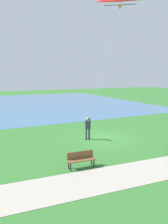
% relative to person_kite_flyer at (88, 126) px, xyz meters
% --- Properties ---
extents(ground_plane, '(120.00, 120.00, 0.00)m').
position_rel_person_kite_flyer_xyz_m(ground_plane, '(-0.20, -1.25, -1.05)').
color(ground_plane, '#33702D').
extents(lake_water, '(36.00, 44.00, 0.01)m').
position_rel_person_kite_flyer_xyz_m(lake_water, '(24.20, 2.75, -1.04)').
color(lake_water, teal).
rests_on(lake_water, ground).
extents(walkway_path, '(4.61, 32.09, 0.02)m').
position_rel_person_kite_flyer_xyz_m(walkway_path, '(-6.24, 0.75, -1.04)').
color(walkway_path, '#ADA393').
rests_on(walkway_path, ground).
extents(person_kite_flyer, '(0.63, 0.51, 1.83)m').
position_rel_person_kite_flyer_xyz_m(person_kite_flyer, '(0.00, 0.00, 0.00)').
color(person_kite_flyer, '#232328').
rests_on(person_kite_flyer, ground).
extents(flying_kite, '(5.51, 1.63, 7.18)m').
position_rel_person_kite_flyer_xyz_m(flying_kite, '(-5.17, 0.88, 7.40)').
color(flying_kite, red).
extents(park_bench_far_walkway, '(0.54, 1.53, 0.88)m').
position_rel_person_kite_flyer_xyz_m(park_bench_far_walkway, '(-4.43, 2.63, -0.54)').
color(park_bench_far_walkway, brown).
rests_on(park_bench_far_walkway, ground).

